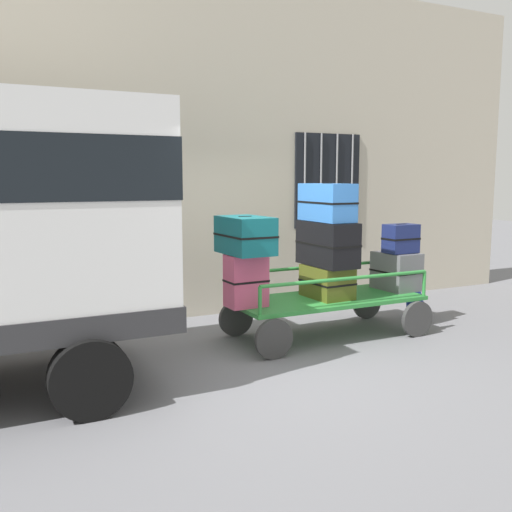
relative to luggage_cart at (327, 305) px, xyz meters
name	(u,v)px	position (x,y,z in m)	size (l,w,h in m)	color
ground_plane	(268,358)	(-1.10, -0.48, -0.42)	(40.00, 40.00, 0.00)	slate
building_wall	(195,147)	(-1.09, 1.89, 2.08)	(12.00, 0.38, 5.00)	#BCB29E
luggage_cart	(327,305)	(0.00, 0.00, 0.00)	(2.57, 1.12, 0.52)	#2D8438
cart_railing	(327,275)	(0.00, 0.00, 0.39)	(2.44, 0.99, 0.34)	#2D8438
suitcase_left_bottom	(246,281)	(-1.16, -0.01, 0.42)	(0.49, 0.34, 0.64)	#CC4C72
suitcase_left_middle	(245,235)	(-1.16, 0.01, 0.96)	(0.52, 0.78, 0.45)	#0F5960
suitcase_midleft_bottom	(327,282)	(0.00, 0.00, 0.31)	(0.49, 0.67, 0.42)	#4C5119
suitcase_midleft_middle	(327,244)	(0.00, 0.01, 0.80)	(0.45, 0.88, 0.57)	black
suitcase_midleft_top	(327,202)	(0.00, 0.04, 1.32)	(0.39, 0.83, 0.48)	#3372C6
suitcase_center_bottom	(396,271)	(1.16, 0.04, 0.36)	(0.49, 0.63, 0.52)	slate
suitcase_center_middle	(401,238)	(1.16, -0.03, 0.81)	(0.46, 0.30, 0.40)	navy
backpack	(415,303)	(1.74, 0.29, -0.20)	(0.27, 0.22, 0.44)	navy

